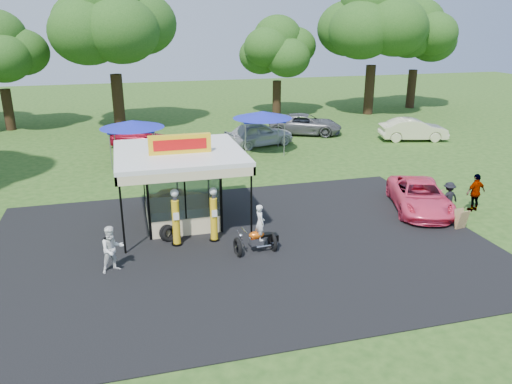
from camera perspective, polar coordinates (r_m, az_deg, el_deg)
ground at (r=18.63m, az=-0.25°, el=-8.70°), size 120.00×120.00×0.00m
asphalt_apron at (r=20.36m, az=-1.70°, el=-6.11°), size 20.00×14.00×0.04m
gas_station_kiosk at (r=22.15m, az=-8.60°, el=0.71°), size 5.40×5.40×4.18m
gas_pump_left at (r=20.20m, az=-9.15°, el=-3.04°), size 0.45×0.45×2.42m
gas_pump_right at (r=20.42m, az=-4.85°, el=-2.73°), size 0.44×0.44×2.34m
motorcycle at (r=19.50m, az=0.28°, el=-4.76°), size 1.77×0.96×2.06m
spare_tires at (r=20.96m, az=-9.96°, el=-4.66°), size 0.89×0.68×0.72m
a_frame_sign at (r=23.50m, az=22.40°, el=-2.92°), size 0.53×0.51×0.90m
kiosk_car at (r=24.65m, az=-9.08°, el=-0.60°), size 2.82×1.13×0.96m
pink_sedan at (r=25.06m, az=18.20°, el=-0.44°), size 3.95×5.66×1.43m
spectator_west at (r=18.76m, az=-16.11°, el=-6.30°), size 1.04×0.93×1.76m
spectator_east_a at (r=25.14m, az=21.14°, el=-0.60°), size 1.01×0.60×1.53m
spectator_east_b at (r=25.87m, az=23.81°, el=-0.05°), size 1.13×0.58×1.84m
bg_car_b at (r=36.93m, az=-12.92°, el=6.06°), size 4.86×3.11×1.31m
bg_car_c at (r=36.24m, az=0.32°, el=6.65°), size 5.46×3.32×1.74m
bg_car_d at (r=40.30m, az=5.65°, el=7.73°), size 6.32×4.76×1.60m
bg_car_e at (r=39.79m, az=17.53°, el=6.82°), size 5.27×2.85×1.65m
tent_west at (r=32.24m, az=-13.98°, el=7.50°), size 3.97×3.97×2.78m
tent_east at (r=34.23m, az=0.75°, el=8.78°), size 4.04×4.04×2.82m
oak_far_b at (r=45.81m, az=-27.26°, el=13.64°), size 7.80×7.80×9.30m
oak_far_c at (r=43.61m, az=-16.17°, el=17.44°), size 10.64×10.64×12.54m
oak_far_d at (r=48.08m, az=2.45°, el=15.53°), size 7.51×7.51×8.94m
oak_far_e at (r=49.57m, az=13.35°, el=18.07°), size 10.80×10.80×12.86m
oak_far_f at (r=54.48m, az=17.84°, el=16.19°), size 8.70×8.70×10.49m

